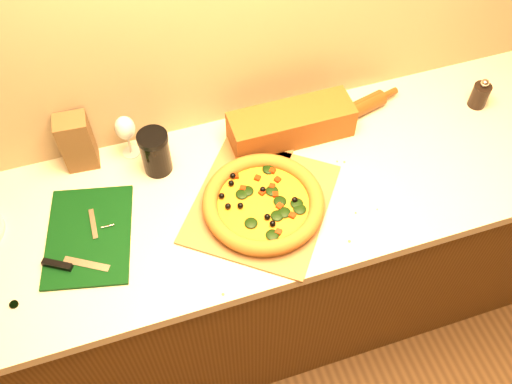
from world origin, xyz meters
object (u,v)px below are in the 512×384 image
Objects in this scene: pepper_grinder at (480,95)px; dark_jar at (155,152)px; wine_glass at (125,129)px; pizza at (263,203)px; rolling_pin at (350,113)px; pizza_peel at (263,199)px; cutting_board at (88,236)px.

pepper_grinder is 0.75× the size of dark_jar.
wine_glass is (-1.20, 0.16, 0.07)m from pepper_grinder.
pizza reaches higher than rolling_pin.
pizza_peel is at bearing -41.93° from wine_glass.
wine_glass is at bearing 175.15° from pizza_peel.
cutting_board is at bearing -174.69° from pepper_grinder.
pepper_grinder reaches higher than pizza.
cutting_board is 0.96× the size of rolling_pin.
wine_glass is (-0.35, 0.32, 0.11)m from pizza_peel.
pizza_peel is at bearing -38.70° from dark_jar.
wine_glass reaches higher than cutting_board.
cutting_board is at bearing -167.47° from rolling_pin.
pepper_grinder is 1.13m from dark_jar.
dark_jar reaches higher than pepper_grinder.
pepper_grinder is at bearing 18.12° from cutting_board.
pizza is 2.39× the size of dark_jar.
pizza is at bearing -70.26° from pizza_peel.
pizza is 0.49m from rolling_pin.
dark_jar is (-0.67, -0.01, 0.05)m from rolling_pin.
cutting_board reaches higher than pizza_peel.
dark_jar is at bearing -178.98° from rolling_pin.
rolling_pin is (0.40, 0.27, -0.00)m from pizza.
dark_jar reaches higher than cutting_board.
pepper_grinder reaches higher than rolling_pin.
pizza_peel is 0.05m from pizza.
dark_jar is at bearing 50.15° from cutting_board.
dark_jar is at bearing 176.66° from pepper_grinder.
cutting_board is at bearing -142.67° from dark_jar.
pepper_grinder reaches higher than pizza_peel.
rolling_pin reaches higher than pizza_peel.
pizza_peel is 0.46m from rolling_pin.
pepper_grinder is 0.72× the size of wine_glass.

